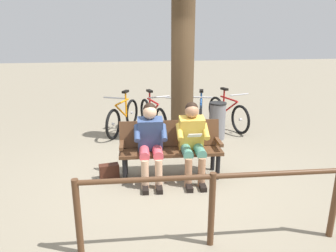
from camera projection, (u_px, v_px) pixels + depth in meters
The scene contains 13 objects.
ground_plane at pixel (166, 178), 4.99m from camera, with size 40.00×40.00×0.00m, color gray.
bench at pixel (170, 145), 5.00m from camera, with size 1.62×0.56×0.87m.
person_reading at pixel (192, 138), 4.83m from camera, with size 0.50×0.78×1.20m.
person_companion at pixel (151, 139), 4.77m from camera, with size 0.50×0.78×1.20m.
handbag at pixel (109, 172), 4.94m from camera, with size 0.30×0.14×0.24m, color #3F1E14.
tree_trunk at pixel (183, 56), 6.09m from camera, with size 0.45×0.45×3.53m, color #4C3823.
litter_bin at pixel (217, 121), 6.72m from camera, with size 0.36×0.36×0.80m.
bicycle_black at pixel (227, 113), 7.50m from camera, with size 0.59×1.64×0.94m.
bicycle_silver at pixel (201, 116), 7.25m from camera, with size 0.58×1.64×0.94m.
bicycle_purple at pixel (179, 117), 7.18m from camera, with size 0.64×1.62×0.94m.
bicycle_orange at pixel (153, 116), 7.25m from camera, with size 0.58×1.64×0.94m.
bicycle_blue at pixel (123, 117), 7.17m from camera, with size 0.78×1.55×0.94m.
railing_fence at pixel (212, 196), 3.29m from camera, with size 2.83×0.19×0.85m.
Camera 1 is at (0.63, 4.49, 2.24)m, focal length 33.73 mm.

